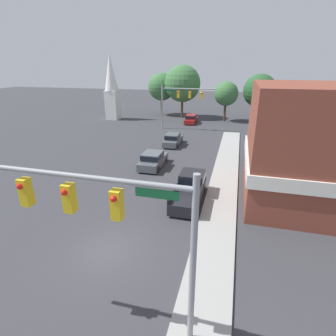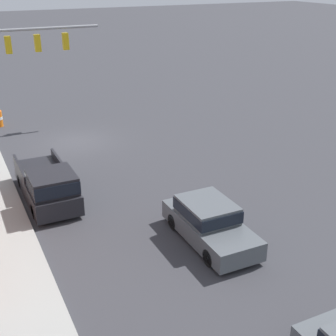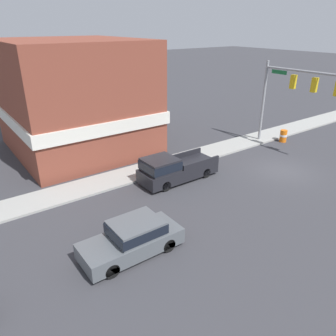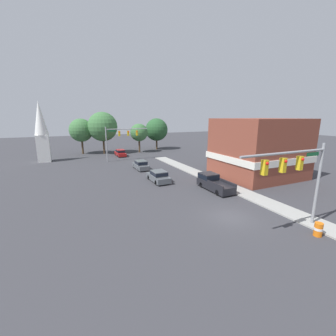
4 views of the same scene
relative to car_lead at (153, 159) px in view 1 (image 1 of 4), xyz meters
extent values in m
plane|color=#38383D|center=(1.59, -13.18, -0.82)|extent=(200.00, 200.00, 0.00)
cube|color=#9E9E99|center=(7.29, -13.18, -0.75)|extent=(2.40, 60.00, 0.14)
cylinder|color=gray|center=(6.97, -17.07, 2.61)|extent=(0.22, 0.22, 6.86)
cylinder|color=gray|center=(2.81, -17.07, 5.54)|extent=(8.32, 0.18, 0.18)
cube|color=gold|center=(4.39, -17.07, 4.67)|extent=(0.36, 0.36, 1.05)
sphere|color=red|center=(4.39, -17.27, 4.99)|extent=(0.22, 0.22, 0.22)
cube|color=gold|center=(2.61, -17.07, 4.67)|extent=(0.36, 0.36, 1.05)
sphere|color=red|center=(2.61, -17.27, 4.99)|extent=(0.22, 0.22, 0.22)
cube|color=gold|center=(0.83, -17.07, 4.67)|extent=(0.36, 0.36, 1.05)
sphere|color=red|center=(0.83, -17.27, 4.99)|extent=(0.22, 0.22, 0.22)
cube|color=#196B38|center=(5.77, -17.07, 5.25)|extent=(1.40, 0.04, 0.30)
cylinder|color=gray|center=(-3.96, 17.25, 2.63)|extent=(0.22, 0.22, 6.89)
cylinder|color=gray|center=(0.27, 17.25, 5.58)|extent=(8.46, 0.18, 0.18)
cube|color=gold|center=(-1.34, 17.25, 4.71)|extent=(0.36, 0.36, 1.05)
sphere|color=red|center=(-1.34, 17.05, 5.03)|extent=(0.22, 0.22, 0.22)
cube|color=gold|center=(0.47, 17.25, 4.71)|extent=(0.36, 0.36, 1.05)
sphere|color=red|center=(0.47, 17.05, 5.03)|extent=(0.22, 0.22, 0.22)
cube|color=gold|center=(2.29, 17.25, 4.71)|extent=(0.36, 0.36, 1.05)
sphere|color=red|center=(2.29, 17.05, 5.03)|extent=(0.22, 0.22, 0.22)
cube|color=#196B38|center=(-2.76, 17.25, 5.29)|extent=(1.40, 0.04, 0.30)
cylinder|color=black|center=(-0.86, 1.55, -0.49)|extent=(0.22, 0.66, 0.66)
cylinder|color=black|center=(0.86, 1.55, -0.49)|extent=(0.22, 0.66, 0.66)
cylinder|color=black|center=(-0.86, -1.33, -0.49)|extent=(0.22, 0.66, 0.66)
cylinder|color=black|center=(0.86, -1.33, -0.49)|extent=(0.22, 0.66, 0.66)
cube|color=#51565B|center=(0.00, 0.11, -0.27)|extent=(1.94, 4.64, 0.74)
cube|color=#51565B|center=(0.00, -0.17, 0.43)|extent=(1.79, 2.23, 0.66)
cube|color=black|center=(0.00, -0.17, 0.43)|extent=(1.81, 2.31, 0.46)
cylinder|color=black|center=(-0.69, 9.68, -0.49)|extent=(0.22, 0.66, 0.66)
cylinder|color=black|center=(0.84, 9.68, -0.49)|extent=(0.22, 0.66, 0.66)
cylinder|color=black|center=(-0.69, 6.88, -0.49)|extent=(0.22, 0.66, 0.66)
cylinder|color=black|center=(0.84, 6.88, -0.49)|extent=(0.22, 0.66, 0.66)
cube|color=#51565B|center=(0.07, 8.28, -0.28)|extent=(1.75, 4.52, 0.71)
cube|color=#51565B|center=(0.07, 8.01, 0.40)|extent=(1.61, 2.17, 0.65)
cube|color=black|center=(0.07, 8.01, 0.40)|extent=(1.63, 2.26, 0.46)
cylinder|color=black|center=(-0.91, 24.14, -0.49)|extent=(0.22, 0.66, 0.66)
cylinder|color=black|center=(0.65, 24.14, -0.49)|extent=(0.22, 0.66, 0.66)
cylinder|color=black|center=(-0.91, 21.25, -0.49)|extent=(0.22, 0.66, 0.66)
cylinder|color=black|center=(0.65, 21.25, -0.49)|extent=(0.22, 0.66, 0.66)
cube|color=maroon|center=(-0.13, 22.69, -0.30)|extent=(1.77, 4.66, 0.68)
cube|color=maroon|center=(-0.13, 22.41, 0.38)|extent=(1.63, 2.24, 0.68)
cube|color=black|center=(-0.13, 22.41, 0.38)|extent=(1.65, 2.33, 0.47)
cylinder|color=black|center=(4.01, -4.68, -0.49)|extent=(0.22, 0.66, 0.66)
cylinder|color=black|center=(5.78, -4.68, -0.49)|extent=(0.22, 0.66, 0.66)
cylinder|color=black|center=(4.01, -8.04, -0.49)|extent=(0.22, 0.66, 0.66)
cylinder|color=black|center=(5.78, -8.04, -0.49)|extent=(0.22, 0.66, 0.66)
cube|color=black|center=(4.90, -6.36, -0.21)|extent=(1.99, 5.41, 0.85)
cube|color=black|center=(4.90, -4.88, 0.61)|extent=(1.89, 2.05, 0.79)
cube|color=black|center=(4.90, -4.88, 0.61)|extent=(1.91, 2.14, 0.55)
cube|color=black|center=(3.96, -7.54, 0.39)|extent=(0.12, 3.05, 0.35)
cube|color=black|center=(5.83, -7.54, 0.39)|extent=(0.12, 3.05, 0.35)
cube|color=brown|center=(14.62, -3.44, 3.47)|extent=(11.26, 9.90, 8.57)
cube|color=silver|center=(14.62, -3.44, 2.23)|extent=(11.56, 10.20, 0.90)
cube|color=white|center=(-15.34, 22.61, 1.84)|extent=(2.28, 2.28, 5.32)
cone|color=white|center=(-15.34, 22.61, 7.75)|extent=(2.50, 2.50, 6.50)
cylinder|color=#4C3823|center=(-7.63, 29.58, 0.79)|extent=(0.44, 0.44, 3.21)
sphere|color=#3D703D|center=(-7.63, 29.58, 4.85)|extent=(5.45, 5.45, 5.45)
cylinder|color=#4C3823|center=(-2.90, 27.73, 0.87)|extent=(0.44, 0.44, 3.38)
sphere|color=#3D703D|center=(-2.90, 27.73, 5.66)|extent=(6.89, 6.89, 6.89)
cylinder|color=#4C3823|center=(5.54, 26.16, 0.69)|extent=(0.44, 0.44, 3.03)
sphere|color=#3D703D|center=(5.54, 26.16, 4.15)|extent=(4.31, 4.31, 4.31)
cylinder|color=#4C3823|center=(11.44, 29.22, 0.51)|extent=(0.44, 0.44, 2.66)
sphere|color=#28562D|center=(11.44, 29.22, 4.55)|extent=(6.02, 6.02, 6.02)
camera|label=1|loc=(7.94, -23.91, 8.91)|focal=28.00mm
camera|label=2|loc=(8.31, 13.54, 9.02)|focal=50.00mm
camera|label=3|loc=(-10.76, 5.88, 8.79)|focal=35.00mm
camera|label=4|loc=(-11.30, -27.82, 8.06)|focal=24.00mm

